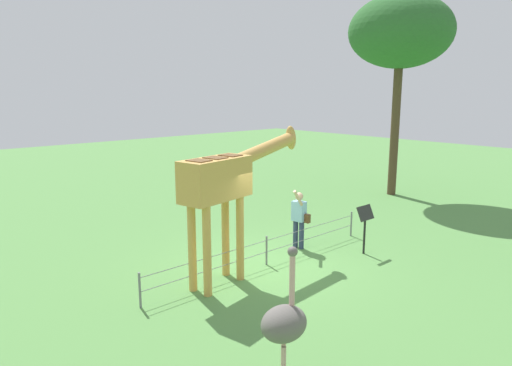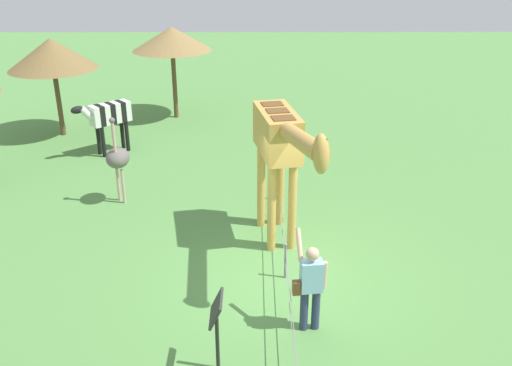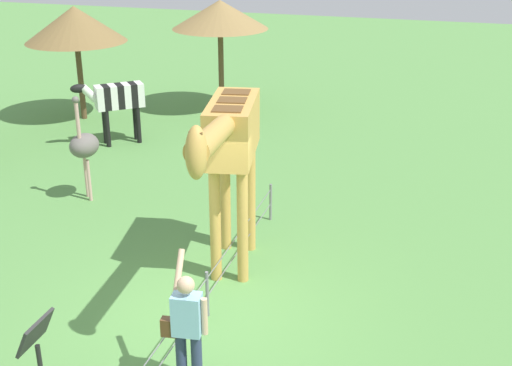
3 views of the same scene
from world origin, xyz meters
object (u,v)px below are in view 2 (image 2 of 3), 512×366
object	(u,v)px
giraffe	(281,144)
visitor	(310,283)
info_sign	(217,318)
shade_hut_near	(172,39)
shade_hut_far	(52,54)
zebra	(108,116)
ostrich	(118,158)

from	to	relation	value
giraffe	visitor	xyz separation A→B (m)	(2.83, 0.38, -1.39)
giraffe	info_sign	bearing A→B (deg)	-16.15
visitor	shade_hut_near	xyz separation A→B (m)	(-12.01, -3.79, 1.92)
shade_hut_far	info_sign	bearing A→B (deg)	27.98
giraffe	shade_hut_far	world-z (taller)	giraffe
zebra	shade_hut_near	xyz separation A→B (m)	(-3.66, 1.51, 1.66)
shade_hut_near	shade_hut_far	size ratio (longest dim) A/B	1.02
visitor	zebra	bearing A→B (deg)	-147.59
shade_hut_near	visitor	bearing A→B (deg)	17.51
zebra	visitor	bearing A→B (deg)	32.41
ostrich	info_sign	size ratio (longest dim) A/B	1.70
visitor	shade_hut_far	size ratio (longest dim) A/B	0.54
visitor	shade_hut_far	bearing A→B (deg)	-143.89
giraffe	info_sign	distance (m)	4.17
giraffe	zebra	xyz separation A→B (m)	(-5.52, -4.92, -1.13)
zebra	shade_hut_far	world-z (taller)	shade_hut_far
shade_hut_far	zebra	bearing A→B (deg)	50.00
visitor	shade_hut_far	xyz separation A→B (m)	(-10.06, -7.34, 1.79)
giraffe	shade_hut_far	size ratio (longest dim) A/B	1.26
ostrich	info_sign	distance (m)	6.51
ostrich	zebra	bearing A→B (deg)	-162.94
zebra	giraffe	bearing A→B (deg)	41.70
ostrich	shade_hut_far	size ratio (longest dim) A/B	0.71
giraffe	zebra	world-z (taller)	giraffe
info_sign	zebra	bearing A→B (deg)	-157.71
giraffe	info_sign	size ratio (longest dim) A/B	3.05
giraffe	ostrich	distance (m)	4.54
zebra	info_sign	xyz separation A→B (m)	(9.31, 3.82, -0.21)
ostrich	shade_hut_far	xyz separation A→B (m)	(-5.13, -3.09, 1.52)
ostrich	shade_hut_far	distance (m)	6.18
giraffe	shade_hut_far	distance (m)	10.04
ostrich	visitor	bearing A→B (deg)	40.79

